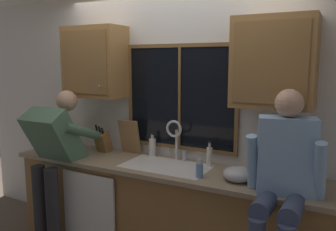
% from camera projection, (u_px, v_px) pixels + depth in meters
% --- Properties ---
extents(back_wall, '(5.41, 0.12, 2.55)m').
position_uv_depth(back_wall, '(179.00, 121.00, 3.43)').
color(back_wall, silver).
rests_on(back_wall, floor).
extents(window_glass, '(1.10, 0.02, 0.95)m').
position_uv_depth(window_glass, '(180.00, 97.00, 3.31)').
color(window_glass, black).
extents(window_frame_top, '(1.17, 0.02, 0.04)m').
position_uv_depth(window_frame_top, '(180.00, 45.00, 3.23)').
color(window_frame_top, brown).
extents(window_frame_bottom, '(1.17, 0.02, 0.04)m').
position_uv_depth(window_frame_bottom, '(179.00, 147.00, 3.38)').
color(window_frame_bottom, brown).
extents(window_frame_left, '(0.03, 0.02, 0.95)m').
position_uv_depth(window_frame_left, '(131.00, 95.00, 3.57)').
color(window_frame_left, brown).
extents(window_frame_right, '(0.03, 0.02, 0.95)m').
position_uv_depth(window_frame_right, '(237.00, 101.00, 3.04)').
color(window_frame_right, brown).
extents(window_mullion_center, '(0.02, 0.02, 0.95)m').
position_uv_depth(window_mullion_center, '(180.00, 98.00, 3.30)').
color(window_mullion_center, brown).
extents(lower_cabinet_run, '(3.01, 0.58, 0.88)m').
position_uv_depth(lower_cabinet_run, '(162.00, 214.00, 3.26)').
color(lower_cabinet_run, olive).
rests_on(lower_cabinet_run, floor).
extents(countertop, '(3.07, 0.62, 0.04)m').
position_uv_depth(countertop, '(161.00, 168.00, 3.17)').
color(countertop, gray).
rests_on(countertop, lower_cabinet_run).
extents(dishwasher_front, '(0.60, 0.02, 0.74)m').
position_uv_depth(dishwasher_front, '(89.00, 212.00, 3.26)').
color(dishwasher_front, white).
extents(upper_cabinet_left, '(0.63, 0.36, 0.72)m').
position_uv_depth(upper_cabinet_left, '(95.00, 62.00, 3.53)').
color(upper_cabinet_left, '#9E703D').
extents(upper_cabinet_right, '(0.63, 0.36, 0.72)m').
position_uv_depth(upper_cabinet_right, '(274.00, 63.00, 2.71)').
color(upper_cabinet_right, '#9E703D').
extents(sink, '(0.80, 0.46, 0.21)m').
position_uv_depth(sink, '(166.00, 176.00, 3.17)').
color(sink, silver).
rests_on(sink, lower_cabinet_run).
extents(faucet, '(0.18, 0.09, 0.40)m').
position_uv_depth(faucet, '(175.00, 135.00, 3.27)').
color(faucet, silver).
rests_on(faucet, countertop).
extents(person_standing, '(0.53, 0.68, 1.58)m').
position_uv_depth(person_standing, '(54.00, 155.00, 3.35)').
color(person_standing, '#262628').
rests_on(person_standing, floor).
extents(person_sitting_on_counter, '(0.54, 0.64, 1.26)m').
position_uv_depth(person_sitting_on_counter, '(283.00, 172.00, 2.39)').
color(person_sitting_on_counter, '#384260').
rests_on(person_sitting_on_counter, countertop).
extents(knife_block, '(0.12, 0.18, 0.32)m').
position_uv_depth(knife_block, '(103.00, 142.00, 3.62)').
color(knife_block, brown).
rests_on(knife_block, countertop).
extents(cutting_board, '(0.23, 0.09, 0.36)m').
position_uv_depth(cutting_board, '(130.00, 137.00, 3.56)').
color(cutting_board, '#997047').
rests_on(cutting_board, countertop).
extents(mixing_bowl, '(0.25, 0.25, 0.12)m').
position_uv_depth(mixing_bowl, '(238.00, 174.00, 2.75)').
color(mixing_bowl, '#B7B7BC').
rests_on(mixing_bowl, countertop).
extents(soap_dispenser, '(0.06, 0.07, 0.16)m').
position_uv_depth(soap_dispenser, '(199.00, 170.00, 2.83)').
color(soap_dispenser, '#668CCC').
rests_on(soap_dispenser, countertop).
extents(bottle_green_glass, '(0.07, 0.07, 0.24)m').
position_uv_depth(bottle_green_glass, '(152.00, 147.00, 3.46)').
color(bottle_green_glass, silver).
rests_on(bottle_green_glass, countertop).
extents(bottle_tall_clear, '(0.05, 0.05, 0.23)m').
position_uv_depth(bottle_tall_clear, '(209.00, 156.00, 3.13)').
color(bottle_tall_clear, silver).
rests_on(bottle_tall_clear, countertop).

